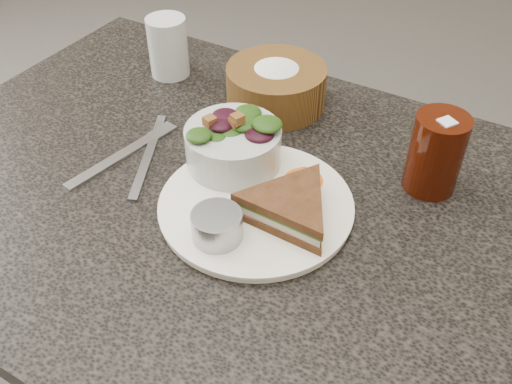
{
  "coord_description": "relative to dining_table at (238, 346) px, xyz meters",
  "views": [
    {
      "loc": [
        0.32,
        -0.49,
        1.27
      ],
      "look_at": [
        0.05,
        -0.01,
        0.78
      ],
      "focal_mm": 40.0,
      "sensor_mm": 36.0,
      "label": 1
    }
  ],
  "objects": [
    {
      "name": "dressing_ramekin",
      "position": [
        0.04,
        -0.09,
        0.4
      ],
      "size": [
        0.08,
        0.08,
        0.04
      ],
      "primitive_type": "cylinder",
      "rotation": [
        0.0,
        0.0,
        0.37
      ],
      "color": "gray",
      "rests_on": "dinner_plate"
    },
    {
      "name": "water_glass",
      "position": [
        -0.27,
        0.22,
        0.43
      ],
      "size": [
        0.08,
        0.08,
        0.1
      ],
      "primitive_type": "cylinder",
      "rotation": [
        0.0,
        0.0,
        0.21
      ],
      "color": "silver",
      "rests_on": "dining_table"
    },
    {
      "name": "salad_bowl",
      "position": [
        -0.02,
        0.04,
        0.43
      ],
      "size": [
        0.17,
        0.17,
        0.08
      ],
      "primitive_type": null,
      "rotation": [
        0.0,
        0.0,
        -0.3
      ],
      "color": "#AAB2AD",
      "rests_on": "dinner_plate"
    },
    {
      "name": "orange_wedge",
      "position": [
        0.08,
        0.06,
        0.4
      ],
      "size": [
        0.07,
        0.07,
        0.03
      ],
      "primitive_type": "cone",
      "rotation": [
        0.0,
        0.0,
        0.27
      ],
      "color": "orange",
      "rests_on": "dinner_plate"
    },
    {
      "name": "dining_table",
      "position": [
        0.0,
        0.0,
        0.0
      ],
      "size": [
        1.0,
        0.7,
        0.75
      ],
      "primitive_type": "cube",
      "color": "black",
      "rests_on": "floor"
    },
    {
      "name": "bread_basket",
      "position": [
        -0.05,
        0.22,
        0.42
      ],
      "size": [
        0.16,
        0.16,
        0.09
      ],
      "primitive_type": null,
      "rotation": [
        0.0,
        0.0,
        0.0
      ],
      "color": "brown",
      "rests_on": "dining_table"
    },
    {
      "name": "fork",
      "position": [
        -0.18,
        -0.03,
        0.38
      ],
      "size": [
        0.05,
        0.18,
        0.0
      ],
      "primitive_type": "cube",
      "rotation": [
        0.0,
        0.0,
        -0.18
      ],
      "color": "#ADAFB5",
      "rests_on": "dining_table"
    },
    {
      "name": "sandwich",
      "position": [
        0.1,
        -0.02,
        0.41
      ],
      "size": [
        0.16,
        0.16,
        0.04
      ],
      "primitive_type": null,
      "rotation": [
        0.0,
        0.0,
        -0.04
      ],
      "color": "#4F2D1A",
      "rests_on": "dinner_plate"
    },
    {
      "name": "dinner_plate",
      "position": [
        0.05,
        -0.01,
        0.38
      ],
      "size": [
        0.25,
        0.25,
        0.01
      ],
      "primitive_type": "cylinder",
      "color": "white",
      "rests_on": "dining_table"
    },
    {
      "name": "cola_glass",
      "position": [
        0.23,
        0.15,
        0.44
      ],
      "size": [
        0.08,
        0.08,
        0.12
      ],
      "primitive_type": null,
      "rotation": [
        0.0,
        0.0,
        0.12
      ],
      "color": "black",
      "rests_on": "dining_table"
    },
    {
      "name": "knife",
      "position": [
        -0.15,
        0.0,
        0.38
      ],
      "size": [
        0.1,
        0.19,
        0.0
      ],
      "primitive_type": "cube",
      "rotation": [
        0.0,
        0.0,
        0.45
      ],
      "color": "#9496A0",
      "rests_on": "dining_table"
    }
  ]
}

